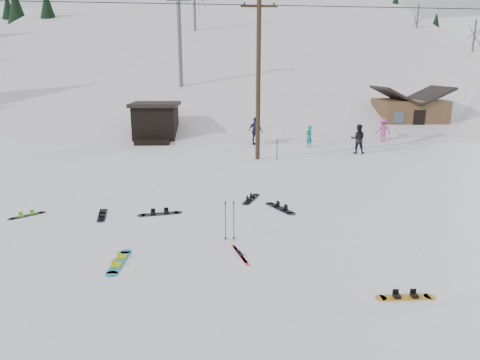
{
  "coord_description": "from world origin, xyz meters",
  "views": [
    {
      "loc": [
        0.26,
        -10.57,
        5.18
      ],
      "look_at": [
        0.67,
        3.8,
        1.4
      ],
      "focal_mm": 32.0,
      "sensor_mm": 36.0,
      "label": 1
    }
  ],
  "objects_px": {
    "utility_pole": "(258,77)",
    "cabin": "(408,115)",
    "hero_skis": "(240,254)",
    "hero_snowboard": "(119,262)"
  },
  "relations": [
    {
      "from": "hero_snowboard",
      "to": "hero_skis",
      "type": "bearing_deg",
      "value": -80.58
    },
    {
      "from": "utility_pole",
      "to": "cabin",
      "type": "bearing_deg",
      "value": 37.56
    },
    {
      "from": "hero_snowboard",
      "to": "hero_skis",
      "type": "distance_m",
      "value": 3.36
    },
    {
      "from": "utility_pole",
      "to": "hero_skis",
      "type": "relative_size",
      "value": 6.31
    },
    {
      "from": "utility_pole",
      "to": "hero_skis",
      "type": "xyz_separation_m",
      "value": [
        -1.41,
        -13.3,
        -4.66
      ]
    },
    {
      "from": "utility_pole",
      "to": "cabin",
      "type": "distance_m",
      "value": 16.71
    },
    {
      "from": "utility_pole",
      "to": "hero_snowboard",
      "type": "distance_m",
      "value": 15.24
    },
    {
      "from": "utility_pole",
      "to": "hero_skis",
      "type": "height_order",
      "value": "utility_pole"
    },
    {
      "from": "utility_pole",
      "to": "hero_snowboard",
      "type": "xyz_separation_m",
      "value": [
        -4.75,
        -13.72,
        -4.65
      ]
    },
    {
      "from": "cabin",
      "to": "hero_snowboard",
      "type": "relative_size",
      "value": 3.17
    }
  ]
}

